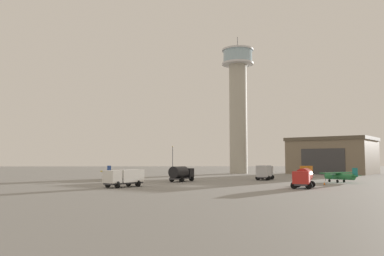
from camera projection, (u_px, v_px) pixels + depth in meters
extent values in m
plane|color=gray|center=(191.00, 186.00, 62.89)|extent=(400.00, 400.00, 0.00)
cylinder|color=#B2AD9E|center=(238.00, 119.00, 123.23)|extent=(5.46, 5.46, 34.07)
cylinder|color=silver|center=(238.00, 64.00, 124.63)|extent=(9.84, 9.84, 0.60)
cylinder|color=#99B7C6|center=(238.00, 57.00, 124.81)|extent=(9.05, 9.05, 3.83)
cylinder|color=silver|center=(238.00, 50.00, 124.98)|extent=(9.84, 9.84, 0.50)
cylinder|color=#38383D|center=(237.00, 43.00, 125.16)|extent=(0.16, 0.16, 4.00)
cube|color=#7A6B56|center=(333.00, 157.00, 120.64)|extent=(29.19, 28.58, 9.89)
cube|color=brown|center=(332.00, 140.00, 121.08)|extent=(30.04, 29.43, 1.00)
cube|color=#38383A|center=(323.00, 162.00, 113.25)|extent=(9.78, 8.18, 7.42)
cylinder|color=gold|center=(120.00, 174.00, 82.51)|extent=(5.60, 4.81, 1.23)
cone|color=#38383D|center=(132.00, 174.00, 80.58)|extent=(1.23, 1.23, 0.86)
cube|color=#38383D|center=(132.00, 174.00, 80.58)|extent=(0.11, 0.11, 1.88)
cube|color=gold|center=(121.00, 171.00, 82.40)|extent=(7.33, 8.67, 0.20)
cylinder|color=#2847A8|center=(115.00, 173.00, 81.08)|extent=(0.67, 0.81, 1.34)
cylinder|color=#2847A8|center=(127.00, 172.00, 83.65)|extent=(0.67, 0.81, 1.34)
cube|color=#99B7C6|center=(124.00, 173.00, 81.85)|extent=(1.46, 1.45, 0.69)
cone|color=gold|center=(109.00, 173.00, 84.45)|extent=(1.66, 1.58, 0.92)
cube|color=#2847A8|center=(109.00, 170.00, 84.51)|extent=(0.93, 0.77, 1.68)
cube|color=gold|center=(109.00, 173.00, 84.46)|extent=(2.55, 2.88, 0.10)
cylinder|color=black|center=(128.00, 179.00, 81.06)|extent=(0.50, 0.57, 0.59)
cylinder|color=black|center=(115.00, 179.00, 81.67)|extent=(0.50, 0.57, 0.59)
cylinder|color=black|center=(123.00, 178.00, 83.43)|extent=(0.50, 0.57, 0.59)
cylinder|color=#287A42|center=(340.00, 176.00, 72.75)|extent=(4.08, 5.47, 1.14)
cone|color=#38383D|center=(325.00, 176.00, 75.26)|extent=(1.12, 1.13, 0.80)
cube|color=#38383D|center=(325.00, 176.00, 75.26)|extent=(0.11, 0.10, 1.75)
cube|color=#287A42|center=(338.00, 173.00, 73.02)|extent=(8.52, 6.15, 0.18)
cylinder|color=teal|center=(343.00, 175.00, 73.85)|extent=(0.80, 0.55, 1.25)
cylinder|color=teal|center=(334.00, 175.00, 72.14)|extent=(0.80, 0.55, 1.25)
cube|color=#99B7C6|center=(334.00, 175.00, 73.67)|extent=(1.32, 1.35, 0.65)
cone|color=#287A42|center=(355.00, 177.00, 70.24)|extent=(1.42, 1.55, 0.86)
cube|color=teal|center=(355.00, 172.00, 70.30)|extent=(0.64, 0.91, 1.57)
cube|color=#287A42|center=(355.00, 176.00, 70.25)|extent=(2.78, 2.20, 0.09)
cylinder|color=black|center=(329.00, 181.00, 74.47)|extent=(0.55, 0.43, 0.55)
cylinder|color=black|center=(344.00, 181.00, 73.12)|extent=(0.55, 0.43, 0.55)
cylinder|color=black|center=(337.00, 181.00, 71.94)|extent=(0.55, 0.43, 0.55)
cube|color=#38383D|center=(303.00, 184.00, 58.29)|extent=(4.18, 5.93, 0.24)
cube|color=red|center=(301.00, 178.00, 56.49)|extent=(2.76, 2.45, 1.78)
cube|color=#99B7C6|center=(300.00, 175.00, 55.85)|extent=(1.78, 0.94, 0.89)
cylinder|color=red|center=(304.00, 175.00, 59.26)|extent=(3.65, 4.38, 2.18)
cylinder|color=black|center=(309.00, 186.00, 56.04)|extent=(1.02, 0.69, 1.00)
cylinder|color=black|center=(294.00, 185.00, 56.86)|extent=(1.02, 0.69, 1.00)
cylinder|color=black|center=(312.00, 184.00, 59.44)|extent=(1.02, 0.69, 1.00)
cylinder|color=black|center=(298.00, 184.00, 60.26)|extent=(1.02, 0.69, 1.00)
cube|color=#38383D|center=(265.00, 177.00, 82.51)|extent=(4.51, 6.93, 0.24)
cube|color=#B7BABF|center=(267.00, 171.00, 84.86)|extent=(2.87, 2.68, 2.09)
cube|color=#99B7C6|center=(268.00, 169.00, 85.72)|extent=(1.79, 0.89, 1.04)
cube|color=#B7BABF|center=(264.00, 171.00, 81.59)|extent=(4.00, 5.13, 2.27)
cylinder|color=black|center=(262.00, 177.00, 85.08)|extent=(1.02, 0.67, 1.00)
cylinder|color=black|center=(272.00, 177.00, 84.32)|extent=(1.02, 0.67, 1.00)
cylinder|color=black|center=(258.00, 178.00, 80.99)|extent=(1.02, 0.67, 1.00)
cylinder|color=black|center=(268.00, 178.00, 80.23)|extent=(1.02, 0.67, 1.00)
cube|color=#38383D|center=(181.00, 178.00, 76.22)|extent=(4.79, 6.31, 0.24)
cube|color=black|center=(187.00, 173.00, 78.28)|extent=(2.89, 2.69, 1.78)
cube|color=#99B7C6|center=(189.00, 171.00, 79.03)|extent=(1.74, 1.08, 0.89)
cylinder|color=black|center=(179.00, 172.00, 75.41)|extent=(4.04, 4.73, 2.21)
cylinder|color=black|center=(182.00, 178.00, 78.62)|extent=(1.00, 0.75, 1.00)
cylinder|color=black|center=(192.00, 179.00, 77.65)|extent=(1.00, 0.75, 1.00)
cylinder|color=black|center=(172.00, 179.00, 75.04)|extent=(1.00, 0.75, 1.00)
cylinder|color=black|center=(181.00, 179.00, 74.07)|extent=(1.00, 0.75, 1.00)
cube|color=#38383D|center=(124.00, 183.00, 60.51)|extent=(5.64, 6.15, 0.24)
cube|color=white|center=(112.00, 177.00, 58.75)|extent=(2.97, 2.91, 1.86)
cube|color=#99B7C6|center=(108.00, 174.00, 58.11)|extent=(1.58, 1.36, 0.93)
cube|color=white|center=(129.00, 176.00, 61.43)|extent=(4.63, 4.85, 1.90)
cylinder|color=black|center=(117.00, 185.00, 58.06)|extent=(0.94, 0.86, 1.00)
cylinder|color=black|center=(108.00, 184.00, 59.35)|extent=(0.94, 0.86, 1.00)
cylinder|color=black|center=(138.00, 184.00, 61.39)|extent=(0.94, 0.86, 1.00)
cylinder|color=black|center=(128.00, 183.00, 62.68)|extent=(0.94, 0.86, 1.00)
cube|color=#38383D|center=(303.00, 175.00, 95.54)|extent=(5.66, 6.46, 0.24)
cube|color=orange|center=(306.00, 170.00, 97.57)|extent=(3.17, 3.04, 1.96)
cube|color=#99B7C6|center=(307.00, 168.00, 98.30)|extent=(1.79, 1.41, 0.98)
cube|color=brown|center=(302.00, 174.00, 94.68)|extent=(4.76, 5.09, 0.16)
cube|color=#997547|center=(301.00, 172.00, 94.36)|extent=(1.40, 1.40, 0.90)
cylinder|color=black|center=(302.00, 175.00, 98.08)|extent=(0.96, 0.83, 1.00)
cylinder|color=black|center=(311.00, 175.00, 96.75)|extent=(0.96, 0.83, 1.00)
cylinder|color=black|center=(296.00, 175.00, 94.58)|extent=(0.96, 0.83, 1.00)
cylinder|color=black|center=(305.00, 175.00, 93.26)|extent=(0.96, 0.83, 1.00)
cylinder|color=#38383D|center=(173.00, 161.00, 113.37)|extent=(0.18, 0.18, 7.81)
sphere|color=#F9E5B2|center=(173.00, 146.00, 113.70)|extent=(0.44, 0.44, 0.44)
cube|color=black|center=(324.00, 185.00, 65.85)|extent=(0.36, 0.36, 0.04)
cone|color=orange|center=(324.00, 183.00, 65.88)|extent=(0.30, 0.30, 0.61)
cylinder|color=white|center=(324.00, 183.00, 65.88)|extent=(0.21, 0.21, 0.08)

